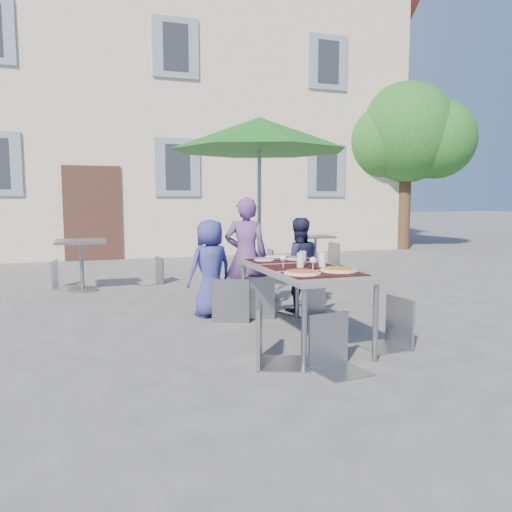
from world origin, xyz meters
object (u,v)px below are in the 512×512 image
object	(u,v)px
child_1	(246,256)
chair_0	(231,273)
child_2	(298,265)
pizza_near_left	(302,272)
child_0	(210,268)
pizza_near_right	(339,270)
cafe_table_0	(81,255)
cafe_table_1	(315,247)
bg_chair_r_1	(329,240)
chair_1	(257,271)
bg_chair_l_1	(275,246)
bg_chair_l_0	(60,257)
chair_5	(335,309)
chair_4	(393,293)
chair_2	(308,269)
patio_umbrella	(259,136)
chair_3	(272,297)
dining_table	(300,272)
bg_chair_r_0	(154,255)

from	to	relation	value
child_1	chair_0	size ratio (longest dim) A/B	1.48
child_2	chair_0	bearing A→B (deg)	21.93
pizza_near_left	child_0	xyz separation A→B (m)	(-0.43, 1.78, -0.18)
pizza_near_right	cafe_table_0	world-z (taller)	cafe_table_0
cafe_table_1	bg_chair_r_1	world-z (taller)	bg_chair_r_1
chair_1	bg_chair_l_1	xyz separation A→B (m)	(1.55, 3.50, -0.05)
bg_chair_l_1	bg_chair_r_1	world-z (taller)	bg_chair_r_1
bg_chair_l_0	chair_5	bearing A→B (deg)	-63.95
child_2	chair_1	xyz separation A→B (m)	(-0.61, -0.15, -0.03)
chair_4	bg_chair_r_1	bearing A→B (deg)	69.54
pizza_near_right	chair_0	bearing A→B (deg)	114.81
chair_2	cafe_table_0	xyz separation A→B (m)	(-2.68, 2.56, -0.00)
chair_4	patio_umbrella	xyz separation A→B (m)	(-0.44, 2.67, 1.78)
chair_3	bg_chair_l_1	distance (m)	5.55
chair_4	chair_5	size ratio (longest dim) A/B	1.03
dining_table	bg_chair_r_1	bearing A→B (deg)	60.02
chair_2	bg_chair_l_0	distance (m)	4.21
child_2	bg_chair_l_1	distance (m)	3.48
chair_2	bg_chair_r_0	bearing A→B (deg)	117.51
dining_table	child_2	world-z (taller)	child_2
child_1	child_2	world-z (taller)	child_1
chair_2	chair_4	bearing A→B (deg)	-83.03
chair_1	chair_2	distance (m)	0.66
chair_0	chair_1	world-z (taller)	chair_0
patio_umbrella	bg_chair_r_1	bearing A→B (deg)	45.89
bg_chair_l_0	bg_chair_l_1	distance (m)	3.95
patio_umbrella	chair_4	bearing A→B (deg)	-80.65
child_2	chair_0	distance (m)	0.97
chair_1	chair_0	bearing A→B (deg)	-168.25
child_0	chair_0	world-z (taller)	child_0
child_2	bg_chair_r_1	size ratio (longest dim) A/B	1.16
pizza_near_right	child_1	xyz separation A→B (m)	(-0.37, 1.74, -0.04)
cafe_table_0	cafe_table_1	size ratio (longest dim) A/B	1.16
pizza_near_right	bg_chair_r_0	size ratio (longest dim) A/B	0.42
bg_chair_r_0	bg_chair_l_1	size ratio (longest dim) A/B	0.95
pizza_near_right	child_1	world-z (taller)	child_1
dining_table	chair_5	bearing A→B (deg)	-95.32
chair_0	chair_3	size ratio (longest dim) A/B	0.97
child_0	chair_5	size ratio (longest dim) A/B	1.35
pizza_near_left	bg_chair_l_1	bearing A→B (deg)	72.06
dining_table	chair_2	size ratio (longest dim) A/B	1.91
chair_4	bg_chair_r_1	world-z (taller)	bg_chair_r_1
chair_1	cafe_table_0	distance (m)	3.24
bg_chair_r_1	child_2	bearing A→B (deg)	-122.43
bg_chair_l_0	pizza_near_left	bearing A→B (deg)	-62.92
bg_chair_r_1	patio_umbrella	bearing A→B (deg)	-134.11
child_2	bg_chair_l_0	world-z (taller)	child_2
pizza_near_left	pizza_near_right	xyz separation A→B (m)	(0.40, 0.06, 0.00)
patio_umbrella	bg_chair_r_0	xyz separation A→B (m)	(-1.27, 1.80, -1.82)
bg_chair_r_1	chair_4	bearing A→B (deg)	-110.46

